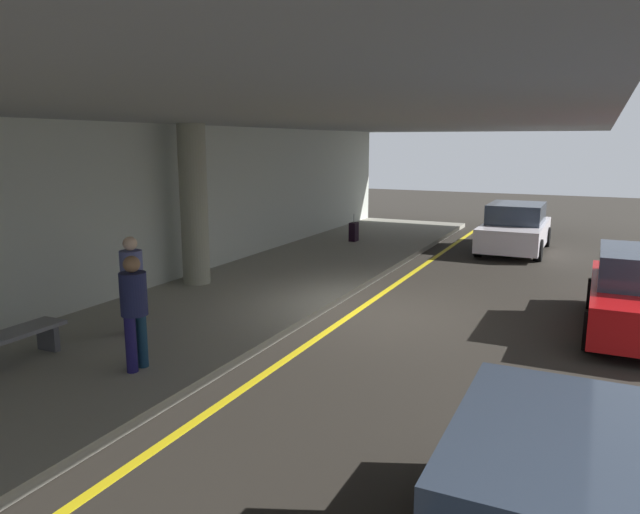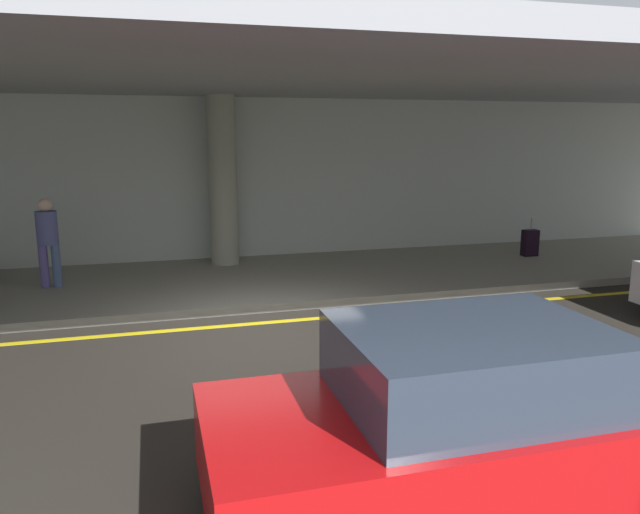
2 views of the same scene
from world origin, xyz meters
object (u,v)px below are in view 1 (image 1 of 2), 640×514
(person_waiting_for_ride, at_px, (132,278))
(bench_metal, at_px, (12,341))
(car_white, at_px, (515,229))
(traveler_with_luggage, at_px, (134,305))
(support_column_left_mid, at_px, (194,205))
(suitcase_upright_primary, at_px, (354,232))

(person_waiting_for_ride, height_order, bench_metal, person_waiting_for_ride)
(car_white, relative_size, bench_metal, 2.56)
(traveler_with_luggage, bearing_deg, bench_metal, -142.22)
(support_column_left_mid, height_order, bench_metal, support_column_left_mid)
(support_column_left_mid, distance_m, bench_metal, 5.55)
(car_white, height_order, person_waiting_for_ride, person_waiting_for_ride)
(suitcase_upright_primary, distance_m, bench_metal, 12.37)
(traveler_with_luggage, relative_size, bench_metal, 1.05)
(support_column_left_mid, distance_m, car_white, 10.34)
(support_column_left_mid, height_order, person_waiting_for_ride, support_column_left_mid)
(person_waiting_for_ride, bearing_deg, traveler_with_luggage, -45.22)
(car_white, height_order, bench_metal, car_white)
(suitcase_upright_primary, xyz_separation_m, bench_metal, (-12.36, 0.43, 0.04))
(person_waiting_for_ride, relative_size, suitcase_upright_primary, 1.87)
(traveler_with_luggage, xyz_separation_m, bench_metal, (-0.61, 1.84, -0.61))
(support_column_left_mid, bearing_deg, suitcase_upright_primary, -8.74)
(car_white, xyz_separation_m, person_waiting_for_ride, (-11.71, 4.78, 0.40))
(traveler_with_luggage, xyz_separation_m, person_waiting_for_ride, (1.29, 1.23, 0.00))
(car_white, relative_size, traveler_with_luggage, 2.44)
(support_column_left_mid, bearing_deg, traveler_with_luggage, -152.08)
(car_white, bearing_deg, support_column_left_mid, -31.71)
(bench_metal, bearing_deg, person_waiting_for_ride, -17.65)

